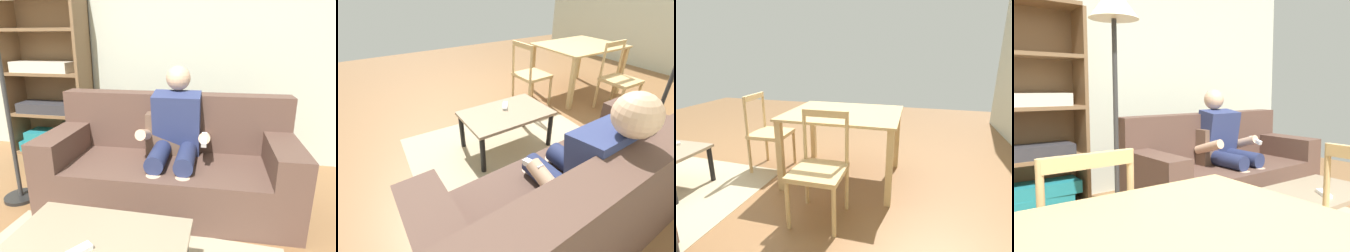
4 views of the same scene
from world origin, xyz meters
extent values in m
plane|color=brown|center=(0.00, 0.00, 0.00)|extent=(8.12, 8.12, 0.00)
cylinder|color=black|center=(0.54, 0.48, 0.19)|extent=(0.05, 0.05, 0.39)
cube|color=tan|center=(-0.83, 0.01, 0.74)|extent=(1.17, 0.97, 0.02)
cube|color=tan|center=(-1.36, -0.42, 0.37)|extent=(0.06, 0.06, 0.73)
cube|color=tan|center=(-0.29, -0.42, 0.37)|extent=(0.06, 0.06, 0.73)
cube|color=tan|center=(-1.36, 0.45, 0.37)|extent=(0.06, 0.06, 0.73)
cube|color=tan|center=(-0.29, 0.45, 0.37)|extent=(0.06, 0.06, 0.73)
cube|color=tan|center=(-0.83, 0.80, 0.43)|extent=(0.42, 0.42, 0.04)
cylinder|color=tan|center=(-0.64, 0.99, 0.22)|extent=(0.04, 0.04, 0.43)
cylinder|color=tan|center=(-1.02, 0.99, 0.22)|extent=(0.04, 0.04, 0.43)
cylinder|color=tan|center=(-0.63, 0.61, 0.22)|extent=(0.04, 0.04, 0.43)
cylinder|color=tan|center=(-1.01, 0.61, 0.22)|extent=(0.04, 0.04, 0.43)
cylinder|color=tan|center=(-0.63, 0.61, 0.67)|extent=(0.03, 0.03, 0.47)
cylinder|color=tan|center=(-1.01, 0.61, 0.67)|extent=(0.03, 0.03, 0.47)
cube|color=tan|center=(-0.82, 0.61, 0.87)|extent=(0.38, 0.04, 0.06)
cube|color=tan|center=(0.06, 0.01, 0.44)|extent=(0.43, 0.43, 0.04)
cylinder|color=tan|center=(-0.13, 0.20, 0.22)|extent=(0.04, 0.04, 0.44)
cylinder|color=tan|center=(-0.12, -0.18, 0.22)|extent=(0.04, 0.04, 0.44)
cylinder|color=tan|center=(0.25, 0.21, 0.22)|extent=(0.04, 0.04, 0.44)
cylinder|color=tan|center=(0.26, -0.17, 0.22)|extent=(0.04, 0.04, 0.44)
cylinder|color=tan|center=(0.25, 0.21, 0.67)|extent=(0.03, 0.03, 0.46)
cylinder|color=tan|center=(0.26, -0.17, 0.67)|extent=(0.03, 0.03, 0.46)
cube|color=tan|center=(0.25, 0.02, 0.87)|extent=(0.05, 0.38, 0.06)
camera|label=1|loc=(1.52, -0.36, 1.36)|focal=30.69mm
camera|label=2|loc=(2.07, 2.51, 1.54)|focal=25.04mm
camera|label=3|loc=(-1.54, 2.59, 1.37)|focal=27.75mm
camera|label=4|loc=(-1.35, -0.75, 1.16)|focal=37.81mm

